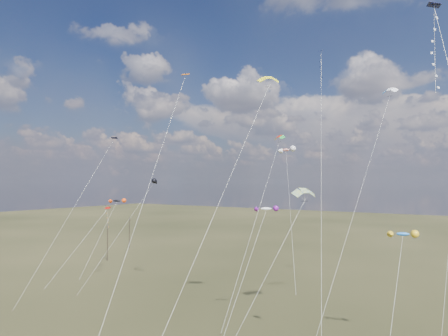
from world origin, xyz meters
The scene contains 16 objects.
utility_pole_near centered at (-38.00, 30.00, 4.09)m, with size 1.40×0.20×8.00m.
utility_pole_far centered at (-46.00, 44.00, 4.09)m, with size 1.40×0.20×8.00m.
diamond_navy_tall centered at (11.33, 26.34, 31.55)m, with size 6.76×19.25×36.69m.
diamond_black_mid centered at (-16.36, 7.79, 16.96)m, with size 8.02×11.16×23.64m.
diamond_red_low centered at (-26.04, 19.11, 10.06)m, with size 2.91×11.35×12.52m.
diamond_navy_right centered at (28.39, -0.10, 24.70)m, with size 6.27×21.24×29.22m.
diamond_orange_center centered at (0.62, 4.78, 22.10)m, with size 8.75×23.59×31.30m.
parafoil_yellow centered at (10.65, 10.68, 28.59)m, with size 4.13×19.02×29.37m.
parafoil_blue_white centered at (19.68, 30.77, 29.99)m, with size 5.61×20.20×30.80m.
parafoil_striped centered at (12.33, 16.97, 15.95)m, with size 4.36×15.33×16.74m.
parafoil_tricolor centered at (5.54, 24.31, 23.54)m, with size 2.15×16.92×24.26m.
novelty_black_orange centered at (-29.56, 24.94, 13.30)m, with size 3.11×10.71×13.80m.
novelty_orange_black centered at (-14.20, 18.89, 17.03)m, with size 7.75×10.71×17.59m.
novelty_white_purple centered at (9.31, 12.67, 13.82)m, with size 2.58×9.09×14.25m.
novelty_redwhite_stripe centered at (-2.93, 45.73, 23.51)m, with size 11.62×19.47×24.32m.
novelty_blue_yellow centered at (23.76, 14.48, 11.74)m, with size 2.62×8.21×12.21m.
Camera 1 is at (30.64, -29.12, 17.04)m, focal length 32.00 mm.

